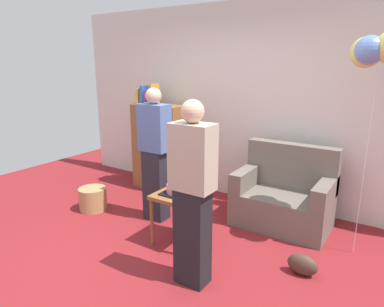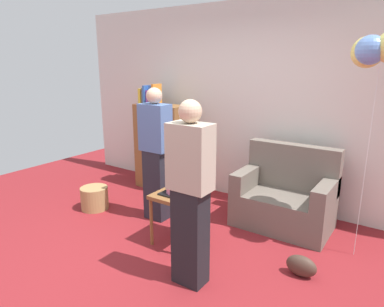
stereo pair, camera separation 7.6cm
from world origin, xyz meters
TOP-DOWN VIEW (x-y plane):
  - ground_plane at (0.00, 0.00)m, footprint 8.00×8.00m
  - wall_back at (0.00, 2.05)m, footprint 6.00×0.10m
  - couch at (0.74, 1.49)m, footprint 1.10×0.70m
  - bookshelf at (-1.30, 1.65)m, footprint 0.80×0.36m
  - side_table at (-0.06, 0.43)m, footprint 0.48×0.48m
  - birthday_cake at (-0.06, 0.43)m, footprint 0.32×0.32m
  - person_blowing_candles at (-0.65, 0.77)m, footprint 0.36×0.22m
  - person_holding_cake at (0.45, -0.07)m, footprint 0.36×0.22m
  - wicker_basket at (-1.52, 0.50)m, footprint 0.36×0.36m
  - handbag at (1.24, 0.57)m, footprint 0.28×0.14m
  - balloon_bunch at (1.57, 1.25)m, footprint 0.49×0.38m

SIDE VIEW (x-z plane):
  - ground_plane at x=0.00m, z-range 0.00..0.00m
  - handbag at x=1.24m, z-range 0.00..0.20m
  - wicker_basket at x=-1.52m, z-range 0.00..0.30m
  - couch at x=0.74m, z-range -0.14..0.82m
  - side_table at x=-0.06m, z-range 0.20..0.76m
  - birthday_cake at x=-0.06m, z-range 0.53..0.70m
  - bookshelf at x=-1.30m, z-range -0.13..1.48m
  - person_blowing_candles at x=-0.65m, z-range 0.02..1.65m
  - person_holding_cake at x=0.45m, z-range 0.02..1.65m
  - wall_back at x=0.00m, z-range 0.00..2.70m
  - balloon_bunch at x=1.57m, z-range 0.93..3.11m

